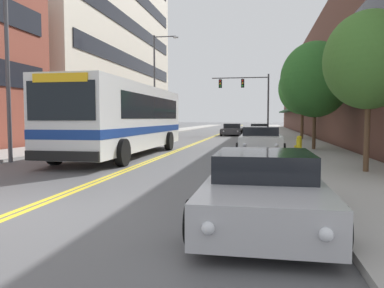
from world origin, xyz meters
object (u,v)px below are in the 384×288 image
object	(u,v)px
car_champagne_parked_right_far	(260,131)
car_dark_grey_moving_lead	(232,130)
city_bus	(126,117)
car_white_parked_right_mid	(260,141)
fire_hydrant	(299,147)
traffic_signal_mast	(249,92)
street_tree_right_near	(369,60)
car_red_parked_left_near	(161,131)
car_silver_parked_right_foreground	(264,189)
street_lamp_left_near	(14,52)
street_lamp_left_far	(157,78)
street_tree_right_mid	(315,80)
street_tree_right_far	(303,88)

from	to	relation	value
car_champagne_parked_right_far	car_dark_grey_moving_lead	size ratio (longest dim) A/B	1.05
city_bus	car_white_parked_right_mid	size ratio (longest dim) A/B	2.61
car_champagne_parked_right_far	fire_hydrant	world-z (taller)	car_champagne_parked_right_far
traffic_signal_mast	street_tree_right_near	bearing A→B (deg)	-81.34
car_red_parked_left_near	car_champagne_parked_right_far	distance (m)	8.81
car_silver_parked_right_foreground	car_dark_grey_moving_lead	xyz separation A→B (m)	(-2.86, 32.01, 0.01)
car_red_parked_left_near	fire_hydrant	world-z (taller)	car_red_parked_left_near
car_dark_grey_moving_lead	street_lamp_left_near	size ratio (longest dim) A/B	0.65
city_bus	car_champagne_parked_right_far	world-z (taller)	city_bus
city_bus	car_dark_grey_moving_lead	world-z (taller)	city_bus
street_lamp_left_far	car_red_parked_left_near	bearing A→B (deg)	-61.81
car_dark_grey_moving_lead	traffic_signal_mast	xyz separation A→B (m)	(1.52, 2.78, 4.05)
car_silver_parked_right_foreground	street_lamp_left_near	xyz separation A→B (m)	(-9.46, 6.85, 3.74)
traffic_signal_mast	street_tree_right_mid	xyz separation A→B (m)	(4.04, -20.74, -0.88)
street_tree_right_mid	street_lamp_left_near	bearing A→B (deg)	-149.37
street_tree_right_far	fire_hydrant	world-z (taller)	street_tree_right_far
street_tree_right_near	street_tree_right_mid	bearing A→B (deg)	92.67
street_tree_right_mid	car_champagne_parked_right_far	bearing A→B (deg)	102.13
car_white_parked_right_mid	street_tree_right_mid	bearing A→B (deg)	34.07
car_red_parked_left_near	car_dark_grey_moving_lead	distance (m)	8.27
car_dark_grey_moving_lead	fire_hydrant	size ratio (longest dim) A/B	5.16
street_tree_right_near	city_bus	bearing A→B (deg)	153.39
street_tree_right_far	fire_hydrant	bearing A→B (deg)	-96.46
street_tree_right_far	car_silver_parked_right_foreground	bearing A→B (deg)	-97.46
street_tree_right_far	fire_hydrant	xyz separation A→B (m)	(-1.71, -15.06, -3.53)
fire_hydrant	street_tree_right_near	bearing A→B (deg)	-66.72
car_red_parked_left_near	street_tree_right_mid	distance (m)	17.19
car_silver_parked_right_foreground	car_champagne_parked_right_far	xyz separation A→B (m)	(-0.11, 27.18, 0.04)
city_bus	traffic_signal_mast	bearing A→B (deg)	78.56
car_red_parked_left_near	traffic_signal_mast	bearing A→B (deg)	48.20
car_silver_parked_right_foreground	car_white_parked_right_mid	bearing A→B (deg)	90.20
car_white_parked_right_mid	fire_hydrant	xyz separation A→B (m)	(1.54, -2.77, -0.05)
car_dark_grey_moving_lead	street_tree_right_far	world-z (taller)	street_tree_right_far
traffic_signal_mast	street_lamp_left_near	size ratio (longest dim) A/B	0.90
car_silver_parked_right_foreground	street_tree_right_far	bearing A→B (deg)	82.54
car_white_parked_right_mid	street_tree_right_near	bearing A→B (deg)	-64.15
street_lamp_left_far	street_tree_right_near	world-z (taller)	street_lamp_left_far
street_lamp_left_far	street_tree_right_mid	size ratio (longest dim) A/B	1.68
car_red_parked_left_near	city_bus	bearing A→B (deg)	-80.69
city_bus	car_dark_grey_moving_lead	bearing A→B (deg)	81.02
city_bus	street_tree_right_near	world-z (taller)	street_tree_right_near
car_champagne_parked_right_far	street_tree_right_near	bearing A→B (deg)	-81.49
traffic_signal_mast	car_red_parked_left_near	bearing A→B (deg)	-131.80
city_bus	street_lamp_left_far	world-z (taller)	street_lamp_left_far
car_dark_grey_moving_lead	street_tree_right_mid	world-z (taller)	street_tree_right_mid
car_red_parked_left_near	street_tree_right_near	distance (m)	24.03
car_dark_grey_moving_lead	street_tree_right_mid	size ratio (longest dim) A/B	0.84
street_lamp_left_far	street_tree_right_mid	distance (m)	18.16
car_dark_grey_moving_lead	street_lamp_left_far	size ratio (longest dim) A/B	0.50
street_tree_right_far	car_red_parked_left_near	bearing A→B (deg)	171.24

